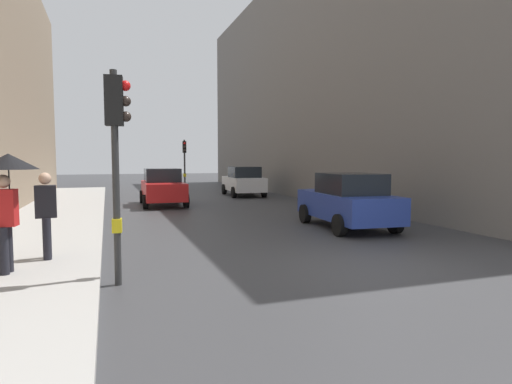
% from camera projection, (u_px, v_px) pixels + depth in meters
% --- Properties ---
extents(ground_plane, '(120.00, 120.00, 0.00)m').
position_uv_depth(ground_plane, '(373.00, 268.00, 8.67)').
color(ground_plane, '#38383A').
extents(sidewalk_kerb, '(3.27, 40.00, 0.16)m').
position_uv_depth(sidewalk_kerb, '(41.00, 234.00, 12.06)').
color(sidewalk_kerb, '#A8A5A0').
rests_on(sidewalk_kerb, ground).
extents(building_facade_right, '(12.00, 33.66, 13.67)m').
position_uv_depth(building_facade_right, '(372.00, 87.00, 27.50)').
color(building_facade_right, slate).
rests_on(building_facade_right, ground).
extents(traffic_light_near_left, '(0.44, 0.27, 3.71)m').
position_uv_depth(traffic_light_near_left, '(116.00, 138.00, 7.31)').
color(traffic_light_near_left, '#2D2D2D').
rests_on(traffic_light_near_left, ground).
extents(traffic_light_far_median, '(0.24, 0.43, 3.61)m').
position_uv_depth(traffic_light_far_median, '(185.00, 155.00, 31.01)').
color(traffic_light_far_median, '#2D2D2D').
rests_on(traffic_light_far_median, ground).
extents(car_blue_van, '(2.28, 4.33, 1.76)m').
position_uv_depth(car_blue_van, '(348.00, 201.00, 13.62)').
color(car_blue_van, navy).
rests_on(car_blue_van, ground).
extents(car_white_compact, '(2.21, 4.30, 1.76)m').
position_uv_depth(car_white_compact, '(244.00, 181.00, 25.83)').
color(car_white_compact, silver).
rests_on(car_white_compact, ground).
extents(car_red_sedan, '(2.10, 4.24, 1.76)m').
position_uv_depth(car_red_sedan, '(163.00, 187.00, 20.48)').
color(car_red_sedan, red).
rests_on(car_red_sedan, ground).
extents(pedestrian_with_umbrella, '(1.00, 1.00, 2.14)m').
position_uv_depth(pedestrian_with_umbrella, '(7.00, 180.00, 7.54)').
color(pedestrian_with_umbrella, black).
rests_on(pedestrian_with_umbrella, sidewalk_kerb).
extents(pedestrian_in_dark_coat, '(0.42, 0.36, 1.77)m').
position_uv_depth(pedestrian_in_dark_coat, '(46.00, 212.00, 8.71)').
color(pedestrian_in_dark_coat, black).
rests_on(pedestrian_in_dark_coat, sidewalk_kerb).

